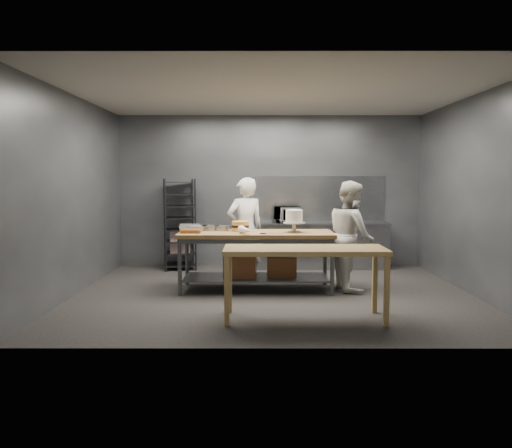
{
  "coord_description": "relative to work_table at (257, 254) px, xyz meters",
  "views": [
    {
      "loc": [
        -0.26,
        -7.52,
        1.76
      ],
      "look_at": [
        -0.27,
        0.17,
        1.05
      ],
      "focal_mm": 35.0,
      "sensor_mm": 36.0,
      "label": 1
    }
  ],
  "objects": [
    {
      "name": "ground",
      "position": [
        0.26,
        -0.23,
        -0.57
      ],
      "size": [
        6.0,
        6.0,
        0.0
      ],
      "primitive_type": "plane",
      "color": "black",
      "rests_on": "ground"
    },
    {
      "name": "back_wall",
      "position": [
        0.26,
        2.27,
        0.93
      ],
      "size": [
        6.0,
        0.04,
        3.0
      ],
      "primitive_type": "cube",
      "color": "#4C4F54",
      "rests_on": "ground"
    },
    {
      "name": "work_table",
      "position": [
        0.0,
        0.0,
        0.0
      ],
      "size": [
        2.4,
        0.9,
        0.92
      ],
      "color": "brown",
      "rests_on": "ground"
    },
    {
      "name": "near_counter",
      "position": [
        0.6,
        -1.63,
        0.24
      ],
      "size": [
        2.0,
        0.7,
        0.9
      ],
      "color": "olive",
      "rests_on": "ground"
    },
    {
      "name": "back_counter",
      "position": [
        1.26,
        1.95,
        -0.12
      ],
      "size": [
        2.6,
        0.6,
        0.9
      ],
      "color": "slate",
      "rests_on": "ground"
    },
    {
      "name": "splashback_panel",
      "position": [
        1.26,
        2.25,
        0.78
      ],
      "size": [
        2.6,
        0.02,
        0.9
      ],
      "primitive_type": "cube",
      "color": "slate",
      "rests_on": "back_counter"
    },
    {
      "name": "speed_rack",
      "position": [
        -1.5,
        1.87,
        0.28
      ],
      "size": [
        0.72,
        0.76,
        1.75
      ],
      "color": "black",
      "rests_on": "ground"
    },
    {
      "name": "chef_behind",
      "position": [
        -0.19,
        0.74,
        0.31
      ],
      "size": [
        0.76,
        0.63,
        1.77
      ],
      "primitive_type": "imported",
      "rotation": [
        0.0,
        0.0,
        3.52
      ],
      "color": "white",
      "rests_on": "ground"
    },
    {
      "name": "chef_right",
      "position": [
        1.48,
        0.05,
        0.29
      ],
      "size": [
        0.77,
        0.92,
        1.72
      ],
      "primitive_type": "imported",
      "rotation": [
        0.0,
        0.0,
        1.72
      ],
      "color": "silver",
      "rests_on": "ground"
    },
    {
      "name": "microwave",
      "position": [
        0.61,
        1.95,
        0.48
      ],
      "size": [
        0.54,
        0.37,
        0.3
      ],
      "primitive_type": "imported",
      "color": "black",
      "rests_on": "back_counter"
    },
    {
      "name": "frosted_cake_stand",
      "position": [
        0.58,
        -0.07,
        0.57
      ],
      "size": [
        0.34,
        0.34,
        0.35
      ],
      "color": "#BBAF95",
      "rests_on": "work_table"
    },
    {
      "name": "layer_cake",
      "position": [
        -0.26,
        0.1,
        0.43
      ],
      "size": [
        0.27,
        0.27,
        0.16
      ],
      "color": "gold",
      "rests_on": "work_table"
    },
    {
      "name": "cake_pans",
      "position": [
        -0.77,
        0.22,
        0.39
      ],
      "size": [
        0.64,
        0.3,
        0.07
      ],
      "color": "gray",
      "rests_on": "work_table"
    },
    {
      "name": "piping_bag",
      "position": [
        -0.16,
        -0.34,
        0.41
      ],
      "size": [
        0.27,
        0.39,
        0.12
      ],
      "primitive_type": "cone",
      "rotation": [
        1.57,
        0.0,
        0.45
      ],
      "color": "white",
      "rests_on": "work_table"
    },
    {
      "name": "offset_spatula",
      "position": [
        0.18,
        -0.3,
        0.35
      ],
      "size": [
        0.36,
        0.02,
        0.02
      ],
      "color": "slate",
      "rests_on": "work_table"
    },
    {
      "name": "pastry_clamshells",
      "position": [
        -1.04,
        -0.01,
        0.4
      ],
      "size": [
        0.36,
        0.47,
        0.11
      ],
      "color": "#A45320",
      "rests_on": "work_table"
    }
  ]
}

